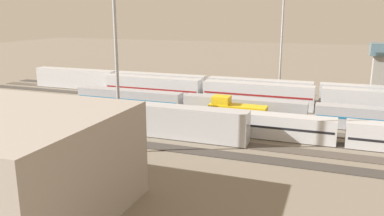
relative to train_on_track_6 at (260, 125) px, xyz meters
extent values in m
plane|color=#756B5B|center=(5.93, -10.00, -2.02)|extent=(400.00, 400.00, 0.00)
cube|color=#3D3833|center=(5.93, -30.00, -1.96)|extent=(140.00, 2.80, 0.12)
cube|color=#4C443D|center=(5.93, -25.00, -1.96)|extent=(140.00, 2.80, 0.12)
cube|color=#3D3833|center=(5.93, -20.00, -1.96)|extent=(140.00, 2.80, 0.12)
cube|color=#4C443D|center=(5.93, -15.00, -1.96)|extent=(140.00, 2.80, 0.12)
cube|color=#3D3833|center=(5.93, -10.00, -1.96)|extent=(140.00, 2.80, 0.12)
cube|color=#4C443D|center=(5.93, -5.00, -1.96)|extent=(140.00, 2.80, 0.12)
cube|color=#3D3833|center=(5.93, 0.00, -1.96)|extent=(140.00, 2.80, 0.12)
cube|color=#4C443D|center=(5.93, 5.00, -1.96)|extent=(140.00, 2.80, 0.12)
cube|color=#3D3833|center=(5.93, 10.00, -1.96)|extent=(140.00, 2.80, 0.12)
cube|color=silver|center=(0.00, 0.00, 0.00)|extent=(23.00, 3.00, 3.80)
cube|color=black|center=(0.00, 0.00, 0.13)|extent=(22.40, 3.06, 0.36)
cube|color=silver|center=(24.20, 0.00, 0.00)|extent=(23.00, 3.00, 3.80)
cube|color=black|center=(24.20, 0.00, 0.13)|extent=(22.40, 3.06, 0.36)
cube|color=#A8AAB2|center=(4.94, -10.00, 0.00)|extent=(23.00, 3.00, 3.80)
cube|color=#1E6B9E|center=(4.94, -10.00, -0.32)|extent=(22.40, 3.06, 0.36)
cube|color=#A8AAB2|center=(29.14, -10.00, 0.00)|extent=(23.00, 3.00, 3.80)
cube|color=#1E6B9E|center=(29.14, -10.00, 0.13)|extent=(22.40, 3.06, 0.36)
cube|color=silver|center=(-19.27, -25.00, 0.60)|extent=(23.00, 3.00, 5.00)
cube|color=silver|center=(4.93, -25.00, 0.60)|extent=(23.00, 3.00, 5.00)
cube|color=silver|center=(29.13, -25.00, 0.60)|extent=(23.00, 3.00, 5.00)
cube|color=silver|center=(53.33, -25.00, 0.60)|extent=(23.00, 3.00, 5.00)
cube|color=silver|center=(4.35, -20.00, 0.60)|extent=(23.00, 3.00, 5.00)
cube|color=maroon|center=(4.35, -20.00, 0.84)|extent=(22.40, 3.06, 0.36)
cube|color=silver|center=(28.55, -20.00, 0.60)|extent=(23.00, 3.00, 5.00)
cube|color=maroon|center=(28.55, -20.00, 0.57)|extent=(22.40, 3.06, 0.36)
cube|color=#B7BABF|center=(12.34, 5.00, 0.60)|extent=(23.00, 3.00, 5.00)
cube|color=#B7BABF|center=(36.54, 5.00, 0.60)|extent=(23.00, 3.00, 5.00)
cube|color=gold|center=(4.86, -5.00, -0.10)|extent=(10.00, 3.00, 3.60)
cube|color=gold|center=(7.86, -5.00, 2.40)|extent=(3.00, 2.70, 1.40)
cylinder|color=#9EA0A5|center=(1.62, -32.75, 10.11)|extent=(0.44, 0.44, 24.25)
cylinder|color=#9EA0A5|center=(17.25, 13.92, 13.86)|extent=(0.44, 0.44, 31.76)
cube|color=gray|center=(-21.16, -46.56, 2.61)|extent=(4.00, 4.00, 9.25)
cube|color=slate|center=(-21.16, -46.56, 8.73)|extent=(6.00, 6.00, 3.00)
camera|label=1|loc=(-10.43, 59.65, 17.15)|focal=36.52mm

